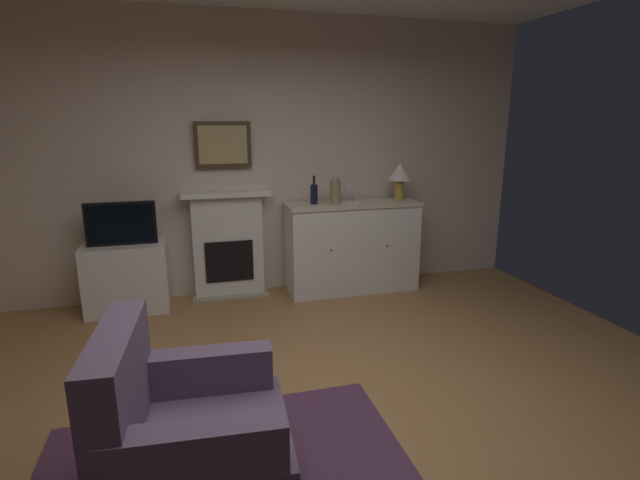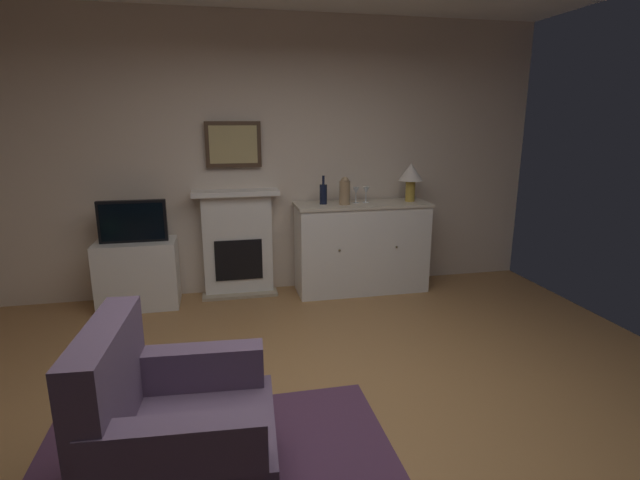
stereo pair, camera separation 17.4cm
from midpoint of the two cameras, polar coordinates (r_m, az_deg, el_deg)
The scene contains 13 objects.
ground_plane at distance 3.09m, azimuth 3.86°, elevation -22.39°, with size 5.65×5.27×0.10m, color #9E7042.
wall_rear at distance 5.05m, azimuth -4.13°, elevation 9.74°, with size 5.65×0.06×2.81m, color beige.
fireplace_unit at distance 5.02m, azimuth -8.78°, elevation -0.36°, with size 0.87×0.30×1.10m.
framed_picture at distance 4.92m, azimuth -9.26°, elevation 11.14°, with size 0.55×0.04×0.45m.
sideboard_cabinet at distance 5.10m, azimuth 5.93°, elevation -0.86°, with size 1.40×0.49×0.95m.
table_lamp at distance 5.15m, azimuth 11.72°, elevation 7.60°, with size 0.26×0.26×0.40m.
wine_bottle at distance 4.89m, azimuth 1.42°, elevation 5.53°, with size 0.08×0.08×0.29m.
wine_glass_left at distance 4.98m, azimuth 5.30°, elevation 5.79°, with size 0.07×0.07×0.16m.
wine_glass_center at distance 5.02m, azimuth 6.48°, elevation 5.82°, with size 0.07×0.07×0.16m.
vase_decorative at distance 4.87m, azimuth 3.99°, elevation 5.85°, with size 0.11×0.11×0.28m.
tv_cabinet at distance 4.97m, azimuth -19.88°, elevation -3.84°, with size 0.75×0.42×0.66m.
tv_set at distance 4.82m, azimuth -20.43°, elevation 2.08°, with size 0.62×0.07×0.40m.
armchair at distance 2.47m, azimuth -14.93°, elevation -21.16°, with size 0.86×0.83×0.92m.
Camera 2 is at (-0.63, -2.40, 1.79)m, focal length 26.92 mm.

